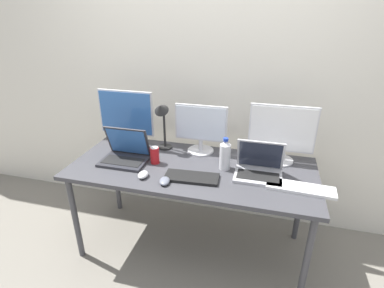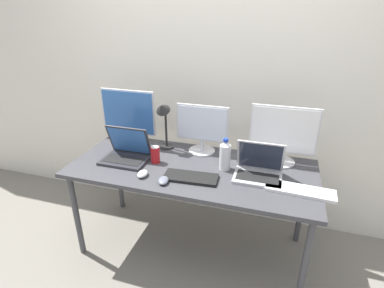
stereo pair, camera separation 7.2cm
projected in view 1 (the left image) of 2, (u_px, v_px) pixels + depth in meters
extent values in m
plane|color=gray|center=(192.00, 245.00, 2.46)|extent=(16.00, 16.00, 0.00)
cube|color=silver|center=(211.00, 73.00, 2.45)|extent=(7.00, 0.08, 2.60)
cylinder|color=#424247|center=(75.00, 218.00, 2.23)|extent=(0.04, 0.04, 0.71)
cylinder|color=#424247|center=(306.00, 262.00, 1.85)|extent=(0.04, 0.04, 0.71)
cylinder|color=#424247|center=(116.00, 176.00, 2.79)|extent=(0.04, 0.04, 0.71)
cylinder|color=#424247|center=(300.00, 203.00, 2.41)|extent=(0.04, 0.04, 0.71)
cube|color=#3D3D42|center=(192.00, 168.00, 2.16)|extent=(1.75, 0.76, 0.03)
cylinder|color=silver|center=(129.00, 144.00, 2.51)|extent=(0.21, 0.21, 0.01)
cylinder|color=silver|center=(129.00, 138.00, 2.49)|extent=(0.03, 0.03, 0.09)
cube|color=silver|center=(126.00, 113.00, 2.40)|extent=(0.46, 0.02, 0.36)
cube|color=#3366B2|center=(125.00, 113.00, 2.38)|extent=(0.43, 0.01, 0.34)
cylinder|color=silver|center=(201.00, 151.00, 2.39)|extent=(0.21, 0.21, 0.01)
cylinder|color=silver|center=(201.00, 145.00, 2.37)|extent=(0.03, 0.03, 0.09)
cube|color=silver|center=(201.00, 123.00, 2.29)|extent=(0.41, 0.02, 0.28)
cube|color=silver|center=(201.00, 124.00, 2.28)|extent=(0.38, 0.01, 0.26)
cylinder|color=silver|center=(278.00, 160.00, 2.24)|extent=(0.22, 0.22, 0.01)
cylinder|color=silver|center=(279.00, 155.00, 2.22)|extent=(0.03, 0.03, 0.07)
cube|color=silver|center=(282.00, 129.00, 2.14)|extent=(0.47, 0.02, 0.34)
cube|color=white|center=(282.00, 129.00, 2.13)|extent=(0.45, 0.01, 0.32)
cube|color=#2D2D33|center=(124.00, 161.00, 2.22)|extent=(0.33, 0.25, 0.02)
cube|color=black|center=(123.00, 161.00, 2.20)|extent=(0.29, 0.14, 0.00)
cube|color=#2D2D33|center=(128.00, 141.00, 2.24)|extent=(0.33, 0.09, 0.24)
cube|color=#3366B2|center=(127.00, 142.00, 2.23)|extent=(0.30, 0.08, 0.21)
cube|color=#B7B7BC|center=(258.00, 176.00, 2.02)|extent=(0.32, 0.24, 0.02)
cube|color=black|center=(258.00, 176.00, 2.00)|extent=(0.28, 0.13, 0.00)
cube|color=#B7B7BC|center=(260.00, 155.00, 2.04)|extent=(0.32, 0.09, 0.23)
cube|color=#232838|center=(260.00, 155.00, 2.04)|extent=(0.28, 0.07, 0.20)
cube|color=black|center=(192.00, 177.00, 2.00)|extent=(0.37, 0.17, 0.02)
cube|color=white|center=(301.00, 188.00, 1.88)|extent=(0.43, 0.15, 0.02)
ellipsoid|color=silver|center=(143.00, 175.00, 2.02)|extent=(0.07, 0.10, 0.04)
ellipsoid|color=slate|center=(165.00, 181.00, 1.95)|extent=(0.09, 0.12, 0.03)
cylinder|color=silver|center=(225.00, 157.00, 2.10)|extent=(0.08, 0.08, 0.18)
cone|color=silver|center=(226.00, 143.00, 2.05)|extent=(0.07, 0.07, 0.03)
cylinder|color=#1938B2|center=(226.00, 140.00, 2.04)|extent=(0.04, 0.04, 0.02)
cylinder|color=red|center=(155.00, 155.00, 2.19)|extent=(0.07, 0.07, 0.12)
cylinder|color=silver|center=(154.00, 148.00, 2.16)|extent=(0.06, 0.06, 0.00)
cylinder|color=black|center=(165.00, 147.00, 2.45)|extent=(0.11, 0.11, 0.01)
cylinder|color=black|center=(164.00, 128.00, 2.38)|extent=(0.02, 0.02, 0.31)
cone|color=black|center=(161.00, 108.00, 2.25)|extent=(0.11, 0.12, 0.11)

